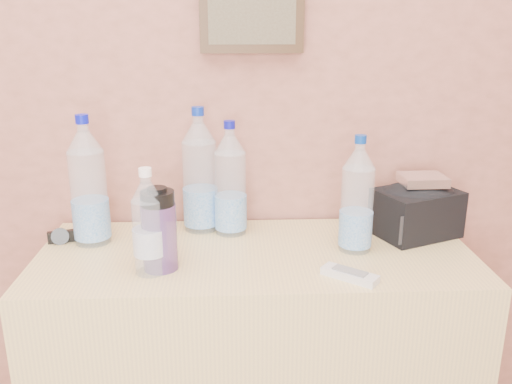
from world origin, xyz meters
TOP-DOWN VIEW (x-y plane):
  - picture_frame at (0.27, 1.98)m, footprint 0.30×0.03m
  - dresser at (0.27, 1.73)m, footprint 1.20×0.50m
  - pet_large_a at (-0.19, 1.82)m, footprint 0.10×0.10m
  - pet_large_b at (0.11, 1.91)m, footprint 0.10×0.10m
  - pet_large_c at (0.21, 1.88)m, footprint 0.09×0.09m
  - pet_large_d at (0.55, 1.73)m, footprint 0.09×0.09m
  - pet_small at (0.00, 1.61)m, footprint 0.08×0.08m
  - nalgene_bottle at (0.02, 1.64)m, footprint 0.09×0.09m
  - sunglasses at (-0.26, 1.83)m, footprint 0.14×0.08m
  - ac_remote at (0.50, 1.55)m, footprint 0.14×0.12m
  - toiletry_bag at (0.76, 1.84)m, footprint 0.28×0.24m
  - foil_packet at (0.77, 1.84)m, footprint 0.13×0.11m

SIDE VIEW (x-z plane):
  - dresser at x=0.27m, z-range 0.00..0.75m
  - ac_remote at x=0.50m, z-range 0.75..0.77m
  - sunglasses at x=-0.26m, z-range 0.75..0.79m
  - toiletry_bag at x=0.76m, z-range 0.75..0.91m
  - nalgene_bottle at x=0.02m, z-range 0.75..0.97m
  - pet_small at x=0.00m, z-range 0.74..1.01m
  - pet_large_d at x=0.55m, z-range 0.73..1.06m
  - pet_large_c at x=0.21m, z-range 0.73..1.07m
  - pet_large_a at x=-0.19m, z-range 0.73..1.10m
  - pet_large_b at x=0.11m, z-range 0.73..1.11m
  - foil_packet at x=0.77m, z-range 0.91..0.94m
  - picture_frame at x=0.27m, z-range 1.27..1.52m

